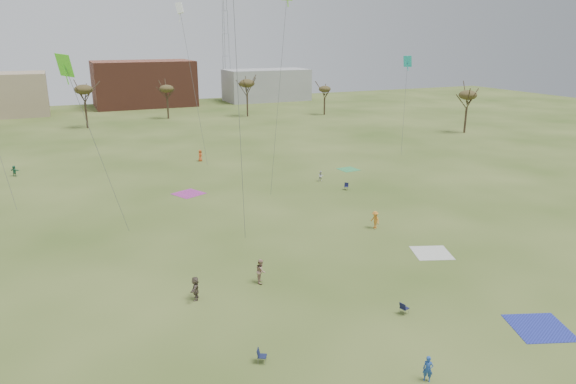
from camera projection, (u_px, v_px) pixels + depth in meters
name	position (u px, v px, depth m)	size (l,w,h in m)	color
ground	(358.00, 313.00, 36.18)	(260.00, 260.00, 0.00)	#314916
flyer_near_right	(428.00, 369.00, 28.89)	(0.56, 0.36, 1.52)	#1F4490
spectator_fore_b	(261.00, 271.00, 40.44)	(0.94, 0.73, 1.94)	#A07A66
spectator_fore_c	(195.00, 288.00, 37.84)	(1.66, 0.53, 1.79)	brown
flyer_mid_b	(375.00, 220.00, 51.91)	(1.15, 0.66, 1.78)	orange
spectator_mid_e	(321.00, 176.00, 68.74)	(0.68, 0.53, 1.41)	#B9B9B9
flyer_far_a	(14.00, 171.00, 71.26)	(1.37, 0.43, 1.47)	#246D4A
flyer_far_b	(200.00, 155.00, 79.75)	(0.86, 0.56, 1.77)	#CD5323
blanket_blue	(540.00, 328.00, 34.36)	(3.59, 3.59, 0.03)	#232D97
blanket_cream	(432.00, 253.00, 46.19)	(3.17, 3.17, 0.03)	silver
blanket_plum	(189.00, 194.00, 63.52)	(3.16, 3.16, 0.03)	#A1318B
blanket_olive	(348.00, 169.00, 75.01)	(2.57, 2.57, 0.03)	#379852
camp_chair_left	(262.00, 358.00, 30.68)	(0.72, 0.70, 0.87)	#151C3B
camp_chair_center	(404.00, 310.00, 36.07)	(0.66, 0.63, 0.87)	#141739
camp_chair_right	(346.00, 188.00, 65.09)	(0.73, 0.74, 0.87)	#131636
kites_aloft	(241.00, 9.00, 50.24)	(60.34, 62.89, 27.77)	#E15C17
tree_line	(136.00, 96.00, 102.32)	(117.44, 49.32, 8.91)	#3A2B1E
building_brick	(144.00, 83.00, 141.47)	(26.00, 16.00, 12.00)	brown
building_grey	(266.00, 85.00, 153.72)	(24.00, 12.00, 9.00)	gray
radio_tower	(225.00, 33.00, 151.74)	(1.51, 1.72, 41.00)	#9EA3A8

